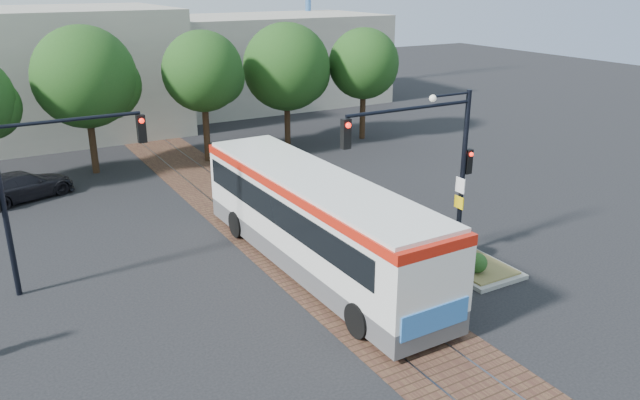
{
  "coord_description": "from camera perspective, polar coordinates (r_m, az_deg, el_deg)",
  "views": [
    {
      "loc": [
        -10.03,
        -16.79,
        9.86
      ],
      "look_at": [
        1.47,
        3.18,
        1.6
      ],
      "focal_mm": 35.0,
      "sensor_mm": 36.0,
      "label": 1
    }
  ],
  "objects": [
    {
      "name": "signal_pole_left",
      "position": [
        21.69,
        -24.32,
        1.88
      ],
      "size": [
        4.99,
        0.34,
        6.0
      ],
      "color": "black",
      "rests_on": "ground"
    },
    {
      "name": "city_bus",
      "position": [
        21.86,
        -0.49,
        -1.6
      ],
      "size": [
        2.99,
        12.87,
        3.43
      ],
      "rotation": [
        0.0,
        0.0,
        0.02
      ],
      "color": "#4B4B4E",
      "rests_on": "ground"
    },
    {
      "name": "ground",
      "position": [
        21.9,
        0.83,
        -7.04
      ],
      "size": [
        120.0,
        120.0,
        0.0
      ],
      "primitive_type": "plane",
      "color": "black",
      "rests_on": "ground"
    },
    {
      "name": "parked_car",
      "position": [
        32.26,
        -25.56,
        1.19
      ],
      "size": [
        5.0,
        3.36,
        1.35
      ],
      "primitive_type": "imported",
      "rotation": [
        0.0,
        0.0,
        1.92
      ],
      "color": "black",
      "rests_on": "ground"
    },
    {
      "name": "trackbed",
      "position": [
        25.1,
        -3.84,
        -3.44
      ],
      "size": [
        3.6,
        40.0,
        0.02
      ],
      "color": "#533725",
      "rests_on": "ground"
    },
    {
      "name": "tree_row",
      "position": [
        35.41,
        -11.34,
        11.22
      ],
      "size": [
        26.4,
        5.6,
        7.67
      ],
      "color": "#382314",
      "rests_on": "ground"
    },
    {
      "name": "signal_pole_main",
      "position": [
        21.93,
        10.72,
        4.3
      ],
      "size": [
        5.49,
        0.46,
        6.0
      ],
      "color": "black",
      "rests_on": "ground"
    },
    {
      "name": "warehouses",
      "position": [
        46.91,
        -18.36,
        11.34
      ],
      "size": [
        40.0,
        13.0,
        8.0
      ],
      "color": "#ADA899",
      "rests_on": "ground"
    },
    {
      "name": "traffic_island",
      "position": [
        23.75,
        12.05,
        -4.41
      ],
      "size": [
        2.2,
        5.2,
        1.13
      ],
      "color": "gray",
      "rests_on": "ground"
    }
  ]
}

